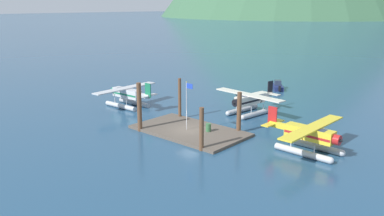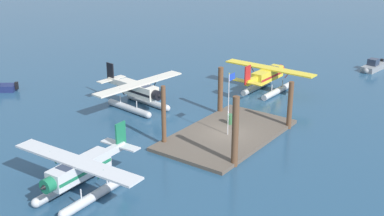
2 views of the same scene
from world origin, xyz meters
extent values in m
plane|color=navy|center=(0.00, 0.00, 0.00)|extent=(1200.00, 1200.00, 0.00)
cube|color=brown|center=(0.00, 0.00, 0.15)|extent=(12.62, 7.20, 0.30)
cylinder|color=brown|center=(-4.42, -3.45, 2.78)|extent=(0.51, 0.51, 5.56)
cylinder|color=brown|center=(4.75, -3.52, 2.18)|extent=(0.45, 0.45, 4.36)
cylinder|color=brown|center=(-4.55, 3.23, 2.56)|extent=(0.38, 0.38, 5.12)
cylinder|color=brown|center=(4.25, 3.46, 2.31)|extent=(0.50, 0.50, 4.63)
cylinder|color=silver|center=(-0.24, -0.23, 2.99)|extent=(0.08, 0.08, 5.37)
cube|color=#1E3DB2|center=(0.21, -0.23, 5.32)|extent=(0.90, 0.03, 0.56)
sphere|color=gold|center=(-0.24, -0.23, 5.72)|extent=(0.10, 0.10, 0.10)
cylinder|color=#33663D|center=(2.00, 0.89, 0.74)|extent=(0.58, 0.58, 0.88)
torus|color=#33663D|center=(2.00, 0.89, 0.74)|extent=(0.62, 0.62, 0.04)
cylinder|color=#B7BABF|center=(12.83, 4.20, 0.32)|extent=(5.62, 0.79, 0.64)
sphere|color=#B7BABF|center=(15.63, 4.13, 0.32)|extent=(0.64, 0.64, 0.64)
cylinder|color=#B7BABF|center=(12.76, 1.70, 0.32)|extent=(5.62, 0.79, 0.64)
sphere|color=#B7BABF|center=(15.56, 1.63, 0.32)|extent=(0.64, 0.64, 0.64)
cylinder|color=#B7BABF|center=(14.03, 4.17, 0.99)|extent=(0.10, 0.10, 0.70)
cylinder|color=#B7BABF|center=(11.63, 4.23, 0.99)|extent=(0.10, 0.10, 0.70)
cylinder|color=#B7BABF|center=(13.96, 1.67, 0.99)|extent=(0.10, 0.10, 0.70)
cylinder|color=#B7BABF|center=(11.56, 1.74, 0.99)|extent=(0.10, 0.10, 0.70)
cube|color=yellow|center=(12.80, 2.95, 1.94)|extent=(4.83, 1.37, 1.20)
cube|color=#B21E1E|center=(12.80, 2.95, 1.84)|extent=(4.74, 1.39, 0.24)
cube|color=#283347|center=(13.88, 2.92, 2.27)|extent=(1.13, 1.08, 0.56)
cube|color=yellow|center=(13.10, 2.94, 2.61)|extent=(1.68, 10.43, 0.14)
cylinder|color=#B21E1E|center=(13.16, 5.14, 2.27)|extent=(0.10, 0.62, 0.84)
cylinder|color=#B21E1E|center=(13.04, 0.75, 2.27)|extent=(0.10, 0.62, 0.84)
cylinder|color=#B21E1E|center=(15.50, 2.88, 1.94)|extent=(0.63, 0.98, 0.96)
cone|color=black|center=(15.95, 2.87, 1.94)|extent=(0.36, 0.37, 0.36)
cube|color=yellow|center=(9.55, 3.04, 2.04)|extent=(2.21, 0.50, 0.56)
cube|color=#B21E1E|center=(8.65, 3.06, 2.89)|extent=(1.00, 0.15, 1.90)
cube|color=yellow|center=(8.75, 3.06, 2.14)|extent=(0.89, 3.22, 0.10)
cylinder|color=#B7BABF|center=(-14.05, 1.42, 0.32)|extent=(5.62, 0.86, 0.64)
sphere|color=#B7BABF|center=(-16.85, 1.30, 0.32)|extent=(0.64, 0.64, 0.64)
cylinder|color=#B7BABF|center=(-14.15, 3.91, 0.32)|extent=(5.62, 0.86, 0.64)
sphere|color=#B7BABF|center=(-16.95, 3.80, 0.32)|extent=(0.64, 0.64, 0.64)
cylinder|color=#B7BABF|center=(-15.25, 1.37, 0.99)|extent=(0.10, 0.10, 0.70)
cylinder|color=#B7BABF|center=(-12.85, 1.46, 0.99)|extent=(0.10, 0.10, 0.70)
cylinder|color=#B7BABF|center=(-15.35, 3.87, 0.99)|extent=(0.10, 0.10, 0.70)
cylinder|color=#B7BABF|center=(-12.95, 3.96, 0.99)|extent=(0.10, 0.10, 0.70)
cube|color=silver|center=(-14.10, 2.66, 1.94)|extent=(4.85, 1.43, 1.20)
cube|color=#196B47|center=(-14.10, 2.66, 1.84)|extent=(4.75, 1.45, 0.24)
cube|color=#283347|center=(-15.18, 2.62, 2.27)|extent=(1.14, 1.10, 0.56)
cube|color=silver|center=(-14.40, 2.65, 2.61)|extent=(1.81, 10.45, 0.14)
cylinder|color=#196B47|center=(-14.31, 0.45, 2.27)|extent=(0.10, 0.62, 0.84)
cylinder|color=#196B47|center=(-14.49, 4.85, 2.27)|extent=(0.10, 0.62, 0.84)
cylinder|color=#196B47|center=(-16.80, 2.56, 1.94)|extent=(0.64, 0.98, 0.96)
cone|color=black|center=(-17.25, 2.54, 1.94)|extent=(0.36, 0.37, 0.36)
cube|color=silver|center=(-10.85, 2.79, 2.04)|extent=(2.22, 0.53, 0.56)
cube|color=#196B47|center=(-9.95, 2.83, 2.89)|extent=(1.00, 0.16, 1.90)
cube|color=silver|center=(-10.05, 2.83, 2.14)|extent=(0.93, 3.23, 0.10)
cylinder|color=#B7BABF|center=(2.03, 10.74, 0.32)|extent=(1.26, 5.64, 0.64)
sphere|color=#B7BABF|center=(1.72, 7.96, 0.32)|extent=(0.64, 0.64, 0.64)
cylinder|color=#B7BABF|center=(-0.45, 11.02, 0.32)|extent=(1.26, 5.64, 0.64)
sphere|color=#B7BABF|center=(-0.76, 8.23, 0.32)|extent=(0.64, 0.64, 0.64)
cylinder|color=#B7BABF|center=(1.90, 9.55, 0.99)|extent=(0.10, 0.10, 0.70)
cylinder|color=#B7BABF|center=(2.17, 11.93, 0.99)|extent=(0.10, 0.10, 0.70)
cylinder|color=#B7BABF|center=(-0.58, 9.82, 0.99)|extent=(0.10, 0.10, 0.70)
cylinder|color=#B7BABF|center=(-0.32, 12.21, 0.99)|extent=(0.10, 0.10, 0.70)
cube|color=silver|center=(0.79, 10.88, 1.94)|extent=(1.77, 4.91, 1.20)
cube|color=black|center=(0.79, 10.88, 1.84)|extent=(1.77, 4.81, 0.24)
cube|color=#283347|center=(0.67, 9.80, 2.27)|extent=(1.17, 1.21, 0.56)
cube|color=silver|center=(0.76, 10.58, 2.61)|extent=(10.49, 2.55, 0.14)
cylinder|color=black|center=(2.94, 10.34, 2.27)|extent=(0.63, 0.15, 0.84)
cylinder|color=black|center=(-1.43, 10.82, 2.27)|extent=(0.63, 0.15, 0.84)
cylinder|color=black|center=(0.49, 8.19, 1.94)|extent=(1.02, 0.70, 0.96)
cone|color=black|center=(0.44, 7.75, 1.94)|extent=(0.40, 0.39, 0.36)
cube|color=silver|center=(1.15, 14.11, 2.04)|extent=(0.68, 2.24, 0.56)
cube|color=black|center=(1.25, 15.00, 2.89)|extent=(0.23, 1.01, 1.90)
cube|color=silver|center=(1.24, 14.90, 2.14)|extent=(3.27, 1.15, 0.10)
cube|color=navy|center=(-4.36, 27.06, 0.35)|extent=(3.74, 4.25, 0.70)
sphere|color=navy|center=(-5.64, 28.73, 0.35)|extent=(0.70, 0.70, 0.70)
cube|color=#283347|center=(-4.54, 27.30, 1.10)|extent=(1.60, 1.62, 0.80)
cube|color=black|center=(-2.98, 25.25, 0.60)|extent=(0.48, 0.47, 0.80)
camera|label=1|loc=(28.18, -31.18, 13.87)|focal=36.81mm
camera|label=2|loc=(-33.64, -20.78, 17.19)|focal=46.66mm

